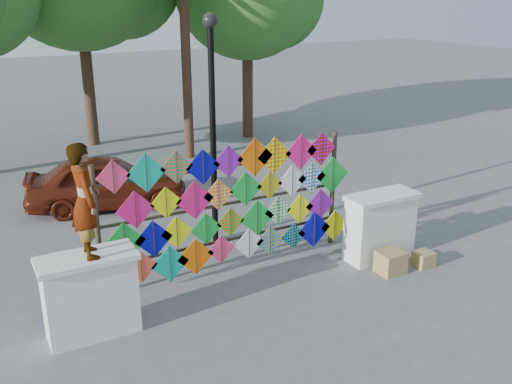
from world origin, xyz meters
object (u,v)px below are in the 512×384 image
kite_rack (235,205)px  vendor_woman (85,201)px  sedan (107,181)px  lamppost (212,110)px

kite_rack → vendor_woman: size_ratio=2.99×
vendor_woman → sedan: vendor_woman is taller
vendor_woman → lamppost: size_ratio=0.37×
sedan → lamppost: lamppost is taller
kite_rack → vendor_woman: (-2.75, -0.93, 0.88)m
kite_rack → lamppost: size_ratio=1.10×
kite_rack → lamppost: (0.18, 1.27, 1.47)m
sedan → vendor_woman: bearing=176.1°
lamppost → vendor_woman: bearing=-143.1°
vendor_woman → lamppost: lamppost is taller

